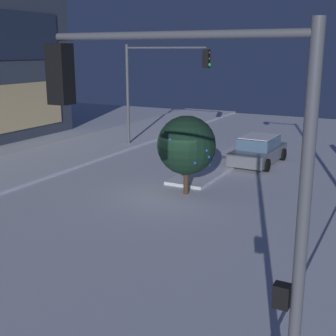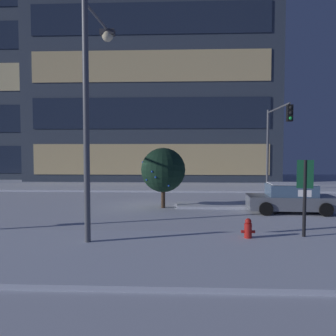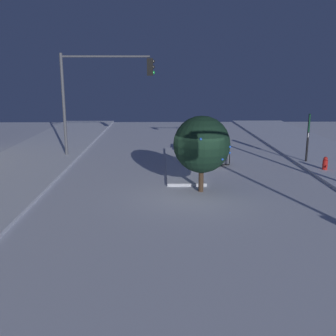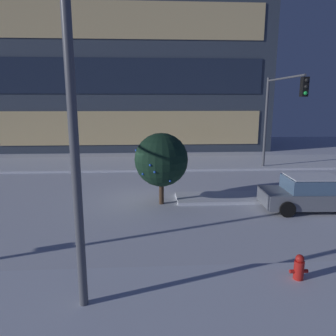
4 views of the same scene
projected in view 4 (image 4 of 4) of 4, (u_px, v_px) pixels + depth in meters
ground at (150, 201)px, 15.25m from camera, size 52.00×52.00×0.00m
curb_strip_near at (151, 335)px, 6.48m from camera, size 52.00×5.20×0.14m
curb_strip_far at (149, 163)px, 23.99m from camera, size 52.00×5.20×0.14m
median_strip at (268, 197)px, 15.71m from camera, size 9.00×1.80×0.14m
office_tower_secondary at (11, 41)px, 33.64m from camera, size 15.17×11.11×21.70m
car_near at (312, 194)px, 14.00m from camera, size 4.43×2.22×1.49m
traffic_light_corner_far_right at (280, 106)px, 19.61m from camera, size 0.32×5.59×6.20m
street_lamp_arched at (80, 78)px, 7.02m from camera, size 0.56×2.82×8.04m
fire_hydrant at (299, 270)px, 8.34m from camera, size 0.48×0.26×0.82m
decorated_tree_median at (161, 160)px, 14.45m from camera, size 2.43×2.43×3.30m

